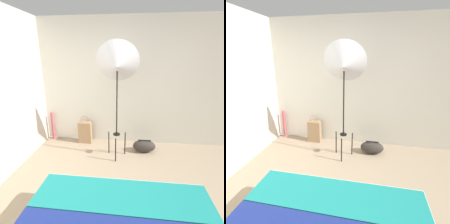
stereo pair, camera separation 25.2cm
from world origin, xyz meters
TOP-DOWN VIEW (x-y plane):
  - ground_plane at (0.00, 0.00)m, footprint 14.00×14.00m
  - wall_back at (0.00, 2.10)m, footprint 8.00×0.05m
  - wall_side_left at (-1.74, 1.00)m, footprint 0.05×8.00m
  - photo_umbrella at (-0.04, 1.42)m, footprint 0.75×0.50m
  - tote_bag at (-0.78, 1.91)m, footprint 0.28×0.15m
  - duffel_bag at (0.50, 1.64)m, footprint 0.45×0.25m
  - paper_roll at (-1.56, 2.00)m, footprint 0.06×0.06m

SIDE VIEW (x-z plane):
  - ground_plane at x=0.00m, z-range 0.00..0.00m
  - duffel_bag at x=0.50m, z-range 0.00..0.25m
  - tote_bag at x=-0.78m, z-range -0.07..0.56m
  - paper_roll at x=-1.56m, z-range 0.00..0.64m
  - wall_back at x=0.00m, z-range 0.00..2.60m
  - wall_side_left at x=-1.74m, z-range 0.00..2.60m
  - photo_umbrella at x=-0.04m, z-range 0.66..2.77m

